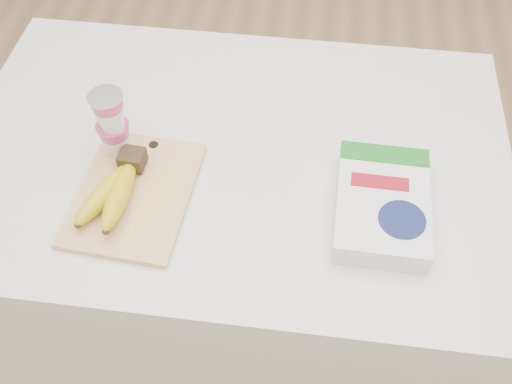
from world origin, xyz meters
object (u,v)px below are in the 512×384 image
(table, at_px, (237,258))
(cereal_box, at_px, (382,204))
(cutting_board, at_px, (135,194))
(bananas, at_px, (115,190))
(yogurt_stack, at_px, (112,123))

(table, relative_size, cereal_box, 4.53)
(cutting_board, bearing_deg, bananas, -147.19)
(yogurt_stack, xyz_separation_m, cereal_box, (0.53, -0.08, -0.07))
(table, distance_m, bananas, 0.54)
(cutting_board, relative_size, yogurt_stack, 1.88)
(yogurt_stack, bearing_deg, cutting_board, -60.41)
(table, bearing_deg, cutting_board, -139.68)
(bananas, xyz_separation_m, yogurt_stack, (-0.02, 0.11, 0.06))
(cutting_board, distance_m, cereal_box, 0.48)
(cereal_box, bearing_deg, cutting_board, -176.38)
(table, distance_m, cereal_box, 0.57)
(bananas, height_order, cereal_box, bananas)
(bananas, height_order, yogurt_stack, yogurt_stack)
(cutting_board, bearing_deg, yogurt_stack, 123.41)
(bananas, relative_size, yogurt_stack, 1.30)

